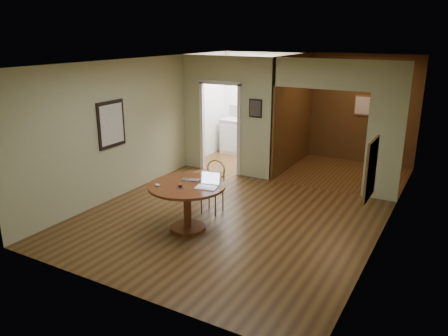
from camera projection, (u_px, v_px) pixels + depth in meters
The scene contains 11 objects.
floor at pixel (223, 222), 7.66m from camera, with size 5.00×5.00×0.00m, color #402812.
room_shell at pixel (272, 118), 10.07m from camera, with size 5.20×7.50×5.00m.
dining_table at pixel (187, 196), 7.22m from camera, with size 1.28×1.28×0.80m.
chair at pixel (214, 184), 8.00m from camera, with size 0.43×0.43×0.97m.
open_laptop at pixel (208, 183), 7.05m from camera, with size 0.38×0.36×0.24m.
closed_laptop at pixel (190, 181), 7.31m from camera, with size 0.30×0.20×0.02m, color #B8B8BD.
mouse at pixel (157, 185), 7.08m from camera, with size 0.10×0.06×0.04m, color white.
wine_glass at pixel (180, 185), 7.02m from camera, with size 0.08×0.08×0.09m, color white, non-canonical shape.
pen at pixel (180, 189), 6.95m from camera, with size 0.01×0.01×0.14m, color navy.
kitchen_cabinet at pixel (257, 138), 11.64m from camera, with size 2.06×0.60×0.94m.
grocery_bag at pixel (286, 119), 11.09m from camera, with size 0.27×0.23×0.27m, color beige.
Camera 1 is at (3.47, -6.11, 3.20)m, focal length 35.00 mm.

